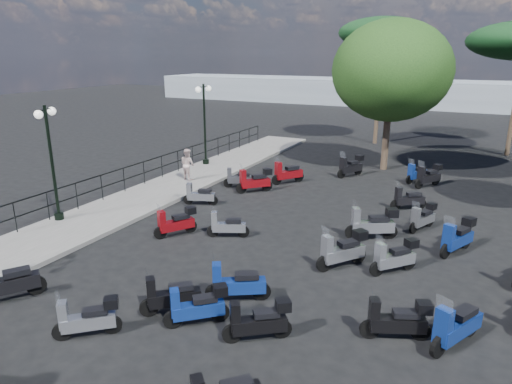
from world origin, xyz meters
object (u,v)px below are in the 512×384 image
at_px(scooter_5, 287,174).
at_px(scooter_20, 394,257).
at_px(scooter_28, 428,176).
at_px(scooter_6, 87,319).
at_px(scooter_13, 236,284).
at_px(scooter_1, 6,284).
at_px(pine_2, 383,33).
at_px(lamp_post_1, 51,156).
at_px(scooter_27, 457,238).
at_px(scooter_12, 197,307).
at_px(scooter_21, 423,218).
at_px(scooter_10, 351,167).
at_px(broadleaf_tree, 392,71).
at_px(scooter_18, 258,321).
at_px(scooter_2, 227,226).
at_px(scooter_16, 417,174).
at_px(scooter_24, 456,327).
at_px(scooter_3, 199,195).
at_px(scooter_19, 397,321).
at_px(pedestrian_far, 188,164).
at_px(lamp_post_2, 204,119).
at_px(scooter_14, 342,251).
at_px(scooter_7, 171,297).
at_px(scooter_9, 255,181).
at_px(scooter_8, 176,223).
at_px(scooter_22, 408,199).

relative_size(scooter_5, scooter_20, 1.18).
height_order(scooter_5, scooter_28, scooter_5).
height_order(scooter_6, scooter_13, scooter_13).
relative_size(scooter_13, scooter_28, 1.00).
xyz_separation_m(scooter_1, pine_2, (3.79, 25.81, 6.90)).
height_order(lamp_post_1, scooter_27, lamp_post_1).
xyz_separation_m(scooter_12, scooter_21, (3.96, 8.70, -0.02)).
bearing_deg(scooter_10, broadleaf_tree, -89.50).
xyz_separation_m(scooter_6, scooter_18, (3.49, 1.58, 0.02)).
relative_size(scooter_2, scooter_16, 0.98).
bearing_deg(scooter_5, scooter_1, 116.16).
bearing_deg(scooter_13, scooter_24, -116.41).
bearing_deg(scooter_3, scooter_19, -142.67).
bearing_deg(scooter_16, pedestrian_far, 55.60).
xyz_separation_m(lamp_post_2, scooter_3, (3.43, -5.91, -2.25)).
bearing_deg(scooter_10, pine_2, -56.55).
bearing_deg(pedestrian_far, scooter_12, 144.21).
relative_size(scooter_16, scooter_18, 1.05).
xyz_separation_m(pedestrian_far, scooter_20, (10.92, -5.42, -0.44)).
xyz_separation_m(scooter_1, scooter_13, (5.30, 2.62, -0.02)).
bearing_deg(scooter_14, scooter_27, -102.13).
xyz_separation_m(lamp_post_1, lamp_post_2, (0.14, 10.06, 0.09)).
distance_m(scooter_21, scooter_28, 5.94).
height_order(lamp_post_2, scooter_18, lamp_post_2).
xyz_separation_m(pedestrian_far, scooter_28, (10.74, 4.42, -0.41)).
height_order(scooter_2, scooter_18, scooter_18).
xyz_separation_m(scooter_5, scooter_19, (7.08, -10.71, -0.02)).
xyz_separation_m(scooter_6, scooter_7, (1.09, 1.63, -0.00)).
bearing_deg(lamp_post_1, scooter_9, 30.98).
distance_m(scooter_2, scooter_14, 4.27).
bearing_deg(scooter_24, scooter_14, -12.35).
xyz_separation_m(scooter_19, scooter_21, (-0.34, 7.23, -0.03)).
bearing_deg(scooter_6, scooter_16, -56.82).
height_order(scooter_18, scooter_21, scooter_18).
height_order(scooter_16, scooter_19, scooter_19).
bearing_deg(scooter_12, scooter_1, 62.57).
xyz_separation_m(scooter_8, scooter_16, (6.58, 10.93, -0.04)).
xyz_separation_m(lamp_post_1, scooter_28, (11.88, 11.27, -2.06)).
bearing_deg(scooter_7, scooter_21, -71.33).
relative_size(lamp_post_1, scooter_21, 3.04).
xyz_separation_m(scooter_10, scooter_12, (0.35, -14.85, -0.05)).
height_order(scooter_10, scooter_21, scooter_10).
bearing_deg(scooter_7, scooter_1, 66.82).
bearing_deg(scooter_10, scooter_12, 119.82).
height_order(scooter_2, broadleaf_tree, broadleaf_tree).
bearing_deg(scooter_22, scooter_14, 137.22).
bearing_deg(scooter_24, broadleaf_tree, -46.35).
bearing_deg(scooter_19, scooter_16, -17.06).
bearing_deg(scooter_16, scooter_14, 115.70).
bearing_deg(scooter_19, scooter_6, 92.55).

